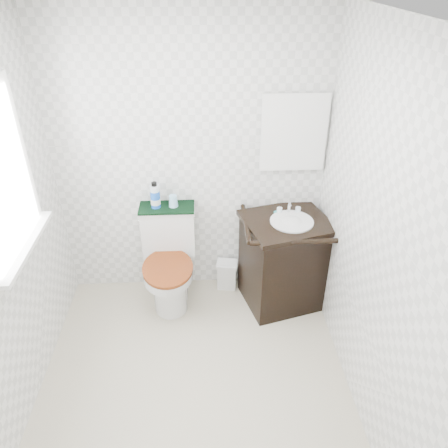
{
  "coord_description": "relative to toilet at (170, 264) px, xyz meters",
  "views": [
    {
      "loc": [
        0.1,
        -2.06,
        2.62
      ],
      "look_at": [
        0.25,
        0.75,
        0.9
      ],
      "focal_mm": 35.0,
      "sensor_mm": 36.0,
      "label": 1
    }
  ],
  "objects": [
    {
      "name": "towel",
      "position": [
        -0.0,
        0.13,
        0.49
      ],
      "size": [
        0.45,
        0.22,
        0.02
      ],
      "primitive_type": "cube",
      "color": "black",
      "rests_on": "toilet"
    },
    {
      "name": "vanity",
      "position": [
        0.97,
        -0.06,
        0.06
      ],
      "size": [
        0.79,
        0.73,
        0.92
      ],
      "color": "black",
      "rests_on": "floor"
    },
    {
      "name": "ceiling",
      "position": [
        0.21,
        -0.96,
        2.03
      ],
      "size": [
        2.4,
        2.4,
        0.0
      ],
      "primitive_type": "plane",
      "rotation": [
        3.14,
        0.0,
        0.0
      ],
      "color": "white",
      "rests_on": "wall_back"
    },
    {
      "name": "wall_right",
      "position": [
        1.31,
        -0.96,
        0.83
      ],
      "size": [
        0.0,
        2.4,
        2.4
      ],
      "primitive_type": "plane",
      "rotation": [
        1.57,
        0.0,
        -1.57
      ],
      "color": "silver",
      "rests_on": "ground"
    },
    {
      "name": "mirror",
      "position": [
        1.02,
        0.21,
        1.08
      ],
      "size": [
        0.5,
        0.02,
        0.6
      ],
      "primitive_type": "cube",
      "color": "silver",
      "rests_on": "wall_back"
    },
    {
      "name": "floor",
      "position": [
        0.21,
        -0.96,
        -0.37
      ],
      "size": [
        2.4,
        2.4,
        0.0
      ],
      "primitive_type": "plane",
      "color": "beige",
      "rests_on": "ground"
    },
    {
      "name": "trash_bin",
      "position": [
        0.5,
        0.14,
        -0.23
      ],
      "size": [
        0.21,
        0.18,
        0.27
      ],
      "color": "silver",
      "rests_on": "floor"
    },
    {
      "name": "cup",
      "position": [
        0.06,
        0.13,
        0.55
      ],
      "size": [
        0.08,
        0.08,
        0.1
      ],
      "primitive_type": "cone",
      "color": "#8DCBE7",
      "rests_on": "towel"
    },
    {
      "name": "wall_back",
      "position": [
        0.21,
        0.24,
        0.83
      ],
      "size": [
        2.4,
        0.0,
        2.4
      ],
      "primitive_type": "plane",
      "rotation": [
        1.57,
        0.0,
        0.0
      ],
      "color": "silver",
      "rests_on": "ground"
    },
    {
      "name": "soap_bar",
      "position": [
        0.91,
        0.06,
        0.46
      ],
      "size": [
        0.07,
        0.04,
        0.02
      ],
      "primitive_type": "ellipsoid",
      "color": "#1A7F7F",
      "rests_on": "vanity"
    },
    {
      "name": "toilet",
      "position": [
        0.0,
        0.0,
        0.0
      ],
      "size": [
        0.46,
        0.65,
        0.85
      ],
      "color": "silver",
      "rests_on": "floor"
    },
    {
      "name": "mouthwash_bottle",
      "position": [
        -0.08,
        0.12,
        0.6
      ],
      "size": [
        0.08,
        0.08,
        0.22
      ],
      "color": "blue",
      "rests_on": "towel"
    }
  ]
}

